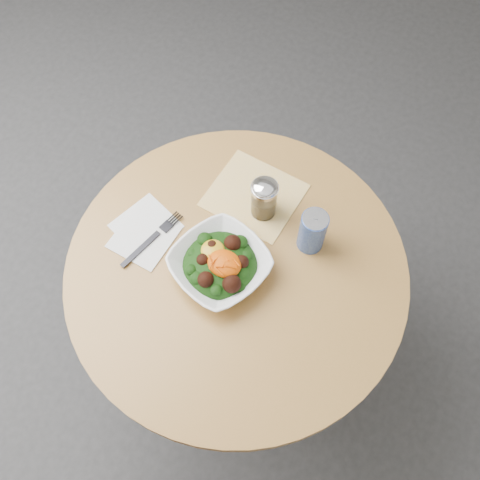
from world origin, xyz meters
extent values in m
plane|color=#2E2E31|center=(0.00, 0.00, 0.00)|extent=(6.00, 6.00, 0.00)
cylinder|color=black|center=(0.00, 0.00, 0.01)|extent=(0.52, 0.52, 0.03)
cylinder|color=black|center=(0.00, 0.00, 0.35)|extent=(0.10, 0.10, 0.71)
cylinder|color=#C68647|center=(0.00, 0.00, 0.73)|extent=(0.90, 0.90, 0.04)
cube|color=orange|center=(-0.05, 0.22, 0.75)|extent=(0.26, 0.24, 0.00)
cube|color=white|center=(-0.28, 0.00, 0.75)|extent=(0.19, 0.19, 0.00)
cube|color=white|center=(-0.26, -0.03, 0.75)|extent=(0.16, 0.16, 0.00)
imported|color=white|center=(-0.03, -0.03, 0.78)|extent=(0.31, 0.31, 0.06)
ellipsoid|color=black|center=(-0.03, -0.03, 0.78)|extent=(0.19, 0.19, 0.07)
ellipsoid|color=gold|center=(-0.06, -0.01, 0.81)|extent=(0.06, 0.06, 0.02)
ellipsoid|color=#F55D05|center=(-0.02, -0.03, 0.81)|extent=(0.09, 0.07, 0.04)
cube|color=black|center=(-0.25, -0.07, 0.76)|extent=(0.05, 0.13, 0.00)
cube|color=black|center=(-0.22, 0.04, 0.76)|extent=(0.04, 0.08, 0.00)
cylinder|color=silver|center=(-0.01, 0.18, 0.81)|extent=(0.07, 0.07, 0.10)
cylinder|color=olive|center=(-0.01, 0.18, 0.78)|extent=(0.06, 0.06, 0.06)
cylinder|color=silver|center=(-0.01, 0.18, 0.86)|extent=(0.07, 0.07, 0.01)
ellipsoid|color=silver|center=(-0.01, 0.18, 0.87)|extent=(0.07, 0.07, 0.03)
cylinder|color=navy|center=(0.14, 0.15, 0.82)|extent=(0.07, 0.07, 0.13)
cylinder|color=#B3B3BA|center=(0.14, 0.15, 0.88)|extent=(0.07, 0.07, 0.00)
cube|color=#B3B3BA|center=(0.14, 0.16, 0.88)|extent=(0.02, 0.02, 0.00)
camera|label=1|loc=(0.26, -0.51, 2.02)|focal=40.00mm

